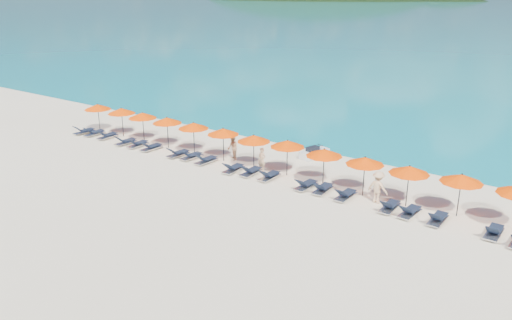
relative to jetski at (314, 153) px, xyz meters
The scene contains 38 objects.
ground 8.65m from the jetski, 95.45° to the right, with size 1400.00×1400.00×0.00m, color beige.
headland_main 611.84m from the jetski, 119.51° to the left, with size 374.00×242.00×126.50m.
headland_small 572.74m from the jetski, 105.30° to the left, with size 162.00×126.00×85.50m.
jetski is the anchor object (origin of this frame).
beachgoer_a 4.52m from the jetski, 106.99° to the right, with size 0.55×0.36×1.51m, color #DEB080.
beachgoer_b 5.52m from the jetski, 139.38° to the right, with size 0.80×0.46×1.65m, color #DEB080.
beachgoer_c 8.02m from the jetski, 36.09° to the right, with size 1.14×0.53×1.77m, color #DEB080.
umbrella_0 17.80m from the jetski, 166.13° to the right, with size 2.10×2.10×2.28m.
umbrella_1 15.23m from the jetski, 164.37° to the right, with size 2.10×2.10×2.28m.
umbrella_2 12.96m from the jetski, 161.17° to the right, with size 2.10×2.10×2.28m.
umbrella_3 10.62m from the jetski, 156.76° to the right, with size 2.10×2.10×2.28m.
umbrella_4 8.40m from the jetski, 149.76° to the right, with size 2.10×2.10×2.28m.
umbrella_5 6.35m from the jetski, 137.81° to the right, with size 2.10×2.10×2.28m.
umbrella_6 4.98m from the jetski, 114.95° to the right, with size 2.10×2.10×2.28m.
umbrella_7 4.34m from the jetski, 85.12° to the right, with size 2.10×2.10×2.28m.
umbrella_8 5.44m from the jetski, 55.04° to the right, with size 2.10×2.10×2.28m.
umbrella_9 7.10m from the jetski, 37.92° to the right, with size 2.10×2.10×2.28m.
umbrella_10 9.11m from the jetski, 28.33° to the right, with size 2.10×2.10×2.28m.
umbrella_11 11.23m from the jetski, 20.88° to the right, with size 2.10×2.10×2.28m.
lounger_0 18.47m from the jetski, 162.86° to the right, with size 0.75×1.74×0.66m.
lounger_1 17.39m from the jetski, 162.34° to the right, with size 0.66×1.71×0.66m.
lounger_2 15.96m from the jetski, 160.89° to the right, with size 0.72×1.74×0.66m.
lounger_3 13.84m from the jetski, 156.78° to the right, with size 0.71×1.73×0.66m.
lounger_4 12.72m from the jetski, 155.19° to the right, with size 0.72×1.73×0.66m.
lounger_5 11.47m from the jetski, 152.42° to the right, with size 0.66×1.71×0.66m.
lounger_6 9.25m from the jetski, 145.36° to the right, with size 0.79×1.75×0.66m.
lounger_7 8.29m from the jetski, 141.82° to the right, with size 0.79×1.75×0.66m.
lounger_8 7.32m from the jetski, 134.66° to the right, with size 0.71×1.73×0.66m.
lounger_9 6.07m from the jetski, 116.22° to the right, with size 0.69×1.72×0.66m.
lounger_10 5.43m from the jetski, 105.78° to the right, with size 0.65×1.71×0.66m.
lounger_11 5.21m from the jetski, 91.52° to the right, with size 0.62×1.70×0.66m.
lounger_12 5.75m from the jetski, 65.32° to the right, with size 0.73×1.74×0.66m.
lounger_13 6.19m from the jetski, 56.20° to the right, with size 0.71×1.73×0.66m.
lounger_14 7.15m from the jetski, 47.01° to the right, with size 0.66×1.72×0.66m.
lounger_15 9.09m from the jetski, 35.59° to the right, with size 0.62×1.70×0.66m.
lounger_16 9.99m from the jetski, 32.18° to the right, with size 0.76×1.75×0.66m.
lounger_17 11.18m from the jetski, 28.37° to the right, with size 0.65×1.71×0.66m.
lounger_18 13.41m from the jetski, 22.94° to the right, with size 0.63×1.70×0.66m.
Camera 1 is at (16.30, -19.69, 10.70)m, focal length 35.00 mm.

